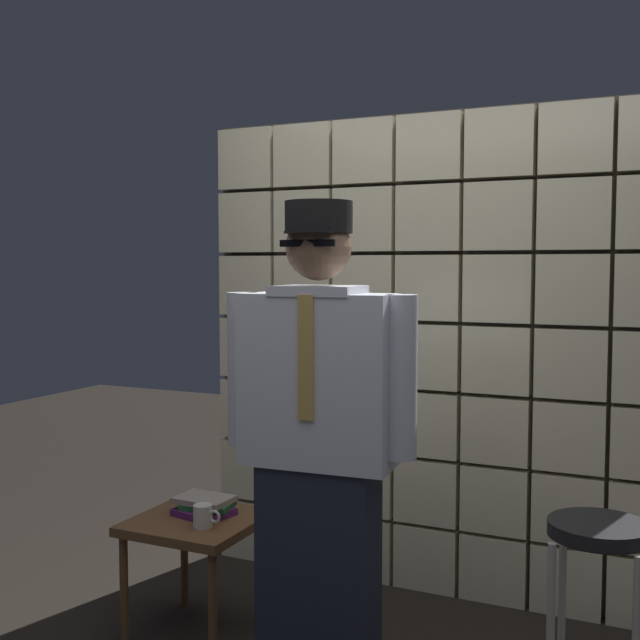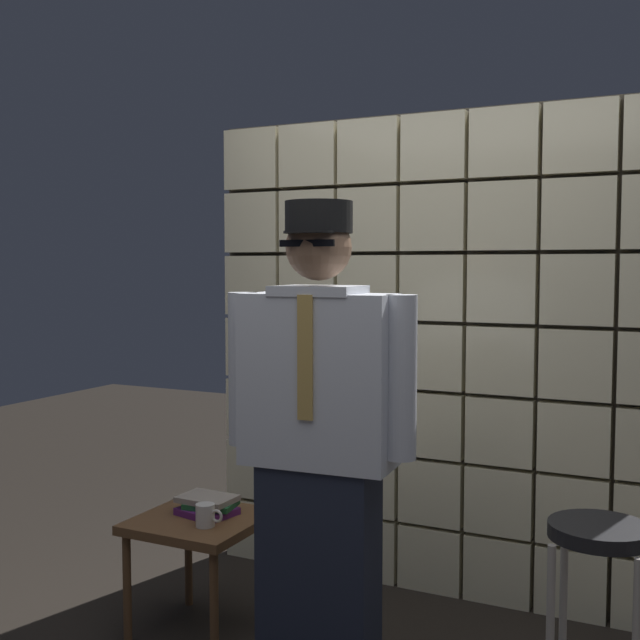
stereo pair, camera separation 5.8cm
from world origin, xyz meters
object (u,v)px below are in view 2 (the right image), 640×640
bar_stool (599,579)px  side_table (200,533)px  coffee_mug (206,515)px  standing_person (319,444)px  book_stack (208,505)px

bar_stool → side_table: (-1.65, 0.04, -0.10)m
side_table → coffee_mug: size_ratio=4.13×
standing_person → coffee_mug: size_ratio=14.59×
side_table → book_stack: bearing=78.9°
side_table → coffee_mug: (0.09, -0.09, 0.12)m
bar_stool → side_table: 1.65m
bar_stool → side_table: bar_stool is taller
standing_person → book_stack: 0.84m
side_table → book_stack: book_stack is taller
bar_stool → coffee_mug: bar_stool is taller
standing_person → bar_stool: size_ratio=2.47×
standing_person → bar_stool: bearing=7.5°
side_table → standing_person: bearing=-18.7°
standing_person → side_table: standing_person is taller
standing_person → book_stack: standing_person is taller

